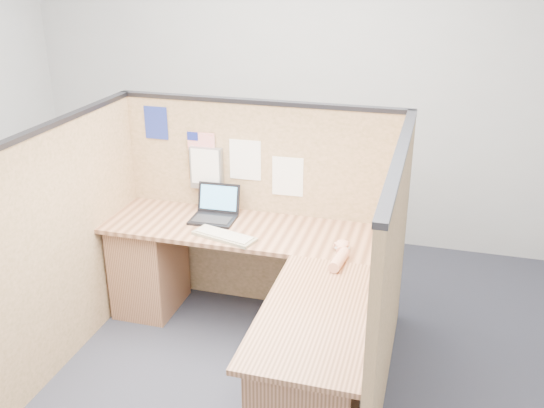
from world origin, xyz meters
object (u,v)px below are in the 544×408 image
(mouse, at_px, (342,248))
(l_desk, at_px, (256,305))
(keyboard, at_px, (224,236))
(laptop, at_px, (216,210))

(mouse, bearing_deg, l_desk, -154.28)
(mouse, bearing_deg, keyboard, -177.96)
(laptop, height_order, keyboard, laptop)
(laptop, xyz_separation_m, mouse, (0.93, -0.27, -0.03))
(l_desk, height_order, mouse, mouse)
(l_desk, distance_m, laptop, 0.78)
(l_desk, bearing_deg, laptop, 131.69)
(keyboard, bearing_deg, l_desk, -21.45)
(keyboard, bearing_deg, mouse, 17.43)
(l_desk, distance_m, mouse, 0.65)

